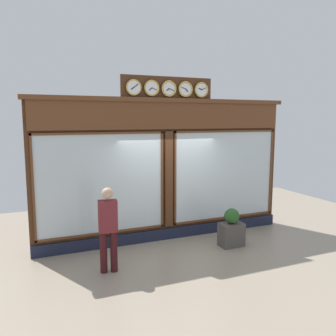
{
  "coord_description": "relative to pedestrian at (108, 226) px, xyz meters",
  "views": [
    {
      "loc": [
        3.24,
        7.72,
        2.98
      ],
      "look_at": [
        0.0,
        0.0,
        1.8
      ],
      "focal_mm": 36.98,
      "sensor_mm": 36.0,
      "label": 1
    }
  ],
  "objects": [
    {
      "name": "planter_shrub",
      "position": [
        -3.0,
        -0.26,
        -0.2
      ],
      "size": [
        0.36,
        0.36,
        0.36
      ],
      "primitive_type": "sphere",
      "color": "#285623",
      "rests_on": "planter_box"
    },
    {
      "name": "planter_box",
      "position": [
        -3.0,
        -0.26,
        -0.65
      ],
      "size": [
        0.56,
        0.36,
        0.55
      ],
      "primitive_type": "cube",
      "color": "#4C4742",
      "rests_on": "ground_plane"
    },
    {
      "name": "shop_facade",
      "position": [
        -1.81,
        -1.43,
        0.84
      ],
      "size": [
        6.58,
        0.42,
        3.98
      ],
      "color": "#4C2B16",
      "rests_on": "ground_plane"
    },
    {
      "name": "pedestrian",
      "position": [
        0.0,
        0.0,
        0.0
      ],
      "size": [
        0.39,
        0.26,
        1.69
      ],
      "color": "#3A1316",
      "rests_on": "ground_plane"
    },
    {
      "name": "ground_plane",
      "position": [
        -1.81,
        1.49,
        -0.93
      ],
      "size": [
        14.0,
        14.0,
        0.0
      ],
      "primitive_type": "plane",
      "color": "gray"
    }
  ]
}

